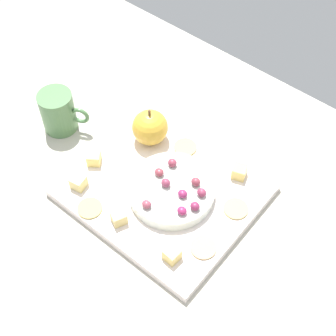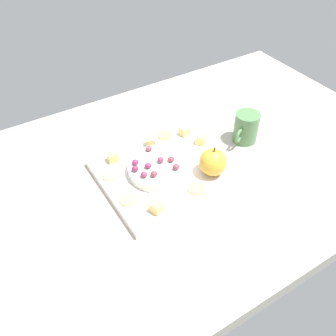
{
  "view_description": "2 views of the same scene",
  "coord_description": "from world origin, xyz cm",
  "px_view_note": "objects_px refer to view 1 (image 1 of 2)",
  "views": [
    {
      "loc": [
        37.67,
        -38.21,
        81.79
      ],
      "look_at": [
        3.64,
        3.29,
        9.55
      ],
      "focal_mm": 53.25,
      "sensor_mm": 36.0,
      "label": 1
    },
    {
      "loc": [
        40.15,
        60.32,
        70.34
      ],
      "look_at": [
        5.42,
        4.19,
        9.51
      ],
      "focal_mm": 39.19,
      "sensor_mm": 36.0,
      "label": 2
    }
  ],
  "objects_px": {
    "cheese_cube_0": "(119,217)",
    "grape_6": "(147,204)",
    "grape_8": "(183,194)",
    "platter": "(164,190)",
    "grape_7": "(182,211)",
    "grape_2": "(172,163)",
    "cracker_0": "(185,147)",
    "grape_0": "(195,207)",
    "apple_whole": "(150,127)",
    "grape_4": "(202,193)",
    "serving_dish": "(172,190)",
    "cheese_cube_2": "(78,182)",
    "cheese_cube_1": "(172,254)",
    "cheese_cube_4": "(94,158)",
    "grape_3": "(196,182)",
    "cracker_2": "(236,209)",
    "grape_1": "(159,172)",
    "cracker_3": "(203,248)",
    "cheese_cube_3": "(239,172)",
    "cup": "(59,112)",
    "cracker_1": "(90,208)"
  },
  "relations": [
    {
      "from": "cheese_cube_3",
      "to": "cracker_3",
      "type": "relative_size",
      "value": 0.56
    },
    {
      "from": "grape_4",
      "to": "grape_2",
      "type": "bearing_deg",
      "value": 167.45
    },
    {
      "from": "apple_whole",
      "to": "grape_2",
      "type": "xyz_separation_m",
      "value": [
        0.09,
        -0.04,
        -0.0
      ]
    },
    {
      "from": "platter",
      "to": "grape_7",
      "type": "height_order",
      "value": "grape_7"
    },
    {
      "from": "cheese_cube_2",
      "to": "cheese_cube_4",
      "type": "xyz_separation_m",
      "value": [
        -0.02,
        0.06,
        0.0
      ]
    },
    {
      "from": "serving_dish",
      "to": "grape_6",
      "type": "bearing_deg",
      "value": -96.24
    },
    {
      "from": "cheese_cube_0",
      "to": "cracker_1",
      "type": "distance_m",
      "value": 0.06
    },
    {
      "from": "cracker_0",
      "to": "cracker_3",
      "type": "height_order",
      "value": "same"
    },
    {
      "from": "grape_1",
      "to": "grape_7",
      "type": "bearing_deg",
      "value": -24.63
    },
    {
      "from": "cheese_cube_0",
      "to": "grape_6",
      "type": "xyz_separation_m",
      "value": [
        0.03,
        0.04,
        0.02
      ]
    },
    {
      "from": "grape_1",
      "to": "cheese_cube_3",
      "type": "bearing_deg",
      "value": 44.92
    },
    {
      "from": "grape_3",
      "to": "grape_4",
      "type": "xyz_separation_m",
      "value": [
        0.02,
        -0.01,
        -0.0
      ]
    },
    {
      "from": "grape_2",
      "to": "grape_7",
      "type": "bearing_deg",
      "value": -41.75
    },
    {
      "from": "cheese_cube_0",
      "to": "grape_1",
      "type": "bearing_deg",
      "value": 89.32
    },
    {
      "from": "platter",
      "to": "grape_3",
      "type": "xyz_separation_m",
      "value": [
        0.05,
        0.03,
        0.04
      ]
    },
    {
      "from": "cracker_2",
      "to": "cracker_0",
      "type": "bearing_deg",
      "value": 161.06
    },
    {
      "from": "cheese_cube_1",
      "to": "cheese_cube_4",
      "type": "height_order",
      "value": "same"
    },
    {
      "from": "cracker_0",
      "to": "grape_0",
      "type": "height_order",
      "value": "grape_0"
    },
    {
      "from": "cheese_cube_2",
      "to": "cracker_0",
      "type": "height_order",
      "value": "cheese_cube_2"
    },
    {
      "from": "grape_6",
      "to": "cracker_0",
      "type": "bearing_deg",
      "value": 104.1
    },
    {
      "from": "platter",
      "to": "cheese_cube_2",
      "type": "distance_m",
      "value": 0.16
    },
    {
      "from": "grape_0",
      "to": "grape_4",
      "type": "xyz_separation_m",
      "value": [
        -0.01,
        0.03,
        0.0
      ]
    },
    {
      "from": "cheese_cube_0",
      "to": "grape_6",
      "type": "height_order",
      "value": "grape_6"
    },
    {
      "from": "grape_6",
      "to": "serving_dish",
      "type": "bearing_deg",
      "value": 83.76
    },
    {
      "from": "cheese_cube_0",
      "to": "cracker_2",
      "type": "height_order",
      "value": "cheese_cube_0"
    },
    {
      "from": "cheese_cube_1",
      "to": "grape_2",
      "type": "height_order",
      "value": "grape_2"
    },
    {
      "from": "cracker_0",
      "to": "grape_2",
      "type": "bearing_deg",
      "value": -73.85
    },
    {
      "from": "grape_6",
      "to": "grape_8",
      "type": "distance_m",
      "value": 0.07
    },
    {
      "from": "platter",
      "to": "cup",
      "type": "bearing_deg",
      "value": -178.7
    },
    {
      "from": "grape_7",
      "to": "grape_8",
      "type": "bearing_deg",
      "value": 126.65
    },
    {
      "from": "cracker_1",
      "to": "grape_0",
      "type": "distance_m",
      "value": 0.19
    },
    {
      "from": "cheese_cube_0",
      "to": "grape_2",
      "type": "distance_m",
      "value": 0.14
    },
    {
      "from": "apple_whole",
      "to": "cracker_0",
      "type": "xyz_separation_m",
      "value": [
        0.07,
        0.03,
        -0.03
      ]
    },
    {
      "from": "apple_whole",
      "to": "cheese_cube_3",
      "type": "xyz_separation_m",
      "value": [
        0.19,
        0.04,
        -0.02
      ]
    },
    {
      "from": "serving_dish",
      "to": "grape_2",
      "type": "bearing_deg",
      "value": 127.72
    },
    {
      "from": "platter",
      "to": "cracker_3",
      "type": "bearing_deg",
      "value": -22.41
    },
    {
      "from": "serving_dish",
      "to": "cheese_cube_2",
      "type": "xyz_separation_m",
      "value": [
        -0.14,
        -0.09,
        0.0
      ]
    },
    {
      "from": "serving_dish",
      "to": "grape_8",
      "type": "height_order",
      "value": "grape_8"
    },
    {
      "from": "grape_1",
      "to": "apple_whole",
      "type": "bearing_deg",
      "value": 139.55
    },
    {
      "from": "cheese_cube_2",
      "to": "cheese_cube_3",
      "type": "relative_size",
      "value": 1.0
    },
    {
      "from": "cracker_1",
      "to": "apple_whole",
      "type": "bearing_deg",
      "value": 96.46
    },
    {
      "from": "cheese_cube_2",
      "to": "grape_6",
      "type": "relative_size",
      "value": 1.43
    },
    {
      "from": "serving_dish",
      "to": "cheese_cube_2",
      "type": "distance_m",
      "value": 0.17
    },
    {
      "from": "grape_0",
      "to": "grape_6",
      "type": "bearing_deg",
      "value": -144.11
    },
    {
      "from": "cheese_cube_4",
      "to": "grape_4",
      "type": "height_order",
      "value": "grape_4"
    },
    {
      "from": "platter",
      "to": "cracker_2",
      "type": "relative_size",
      "value": 7.37
    },
    {
      "from": "apple_whole",
      "to": "grape_4",
      "type": "xyz_separation_m",
      "value": [
        0.17,
        -0.06,
        -0.0
      ]
    },
    {
      "from": "grape_2",
      "to": "cup",
      "type": "bearing_deg",
      "value": -171.16
    },
    {
      "from": "platter",
      "to": "cheese_cube_1",
      "type": "relative_size",
      "value": 13.25
    },
    {
      "from": "cracker_0",
      "to": "grape_6",
      "type": "relative_size",
      "value": 2.58
    }
  ]
}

